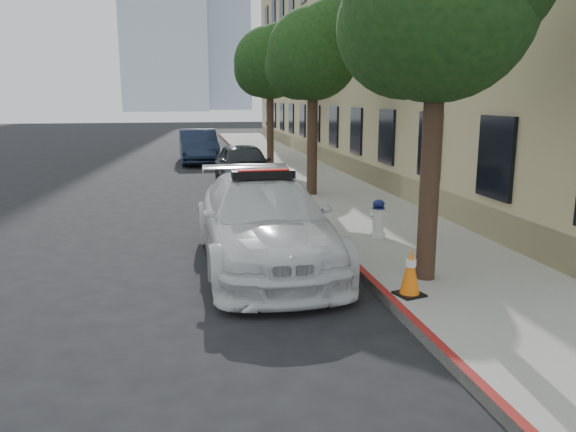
% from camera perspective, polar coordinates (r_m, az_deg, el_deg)
% --- Properties ---
extents(ground, '(120.00, 120.00, 0.00)m').
position_cam_1_polar(ground, '(10.38, -5.86, -4.56)').
color(ground, black).
rests_on(ground, ground).
extents(sidewalk, '(3.20, 50.00, 0.15)m').
position_cam_1_polar(sidewalk, '(20.60, 1.84, 3.96)').
color(sidewalk, gray).
rests_on(sidewalk, ground).
extents(curb_strip, '(0.12, 50.00, 0.15)m').
position_cam_1_polar(curb_strip, '(20.33, -2.42, 3.84)').
color(curb_strip, maroon).
rests_on(curb_strip, ground).
extents(building, '(8.00, 36.00, 10.00)m').
position_cam_1_polar(building, '(26.92, 11.71, 16.11)').
color(building, tan).
rests_on(building, ground).
extents(tower_right, '(14.00, 14.00, 44.00)m').
position_cam_1_polar(tower_right, '(146.50, -7.00, 19.34)').
color(tower_right, '#9EA8B7').
rests_on(tower_right, ground).
extents(tree_near, '(2.92, 2.82, 5.62)m').
position_cam_1_polar(tree_near, '(8.83, 15.34, 20.24)').
color(tree_near, black).
rests_on(tree_near, sidewalk).
extents(tree_mid, '(2.77, 2.64, 5.43)m').
position_cam_1_polar(tree_mid, '(16.38, 2.67, 16.22)').
color(tree_mid, black).
rests_on(tree_mid, sidewalk).
extents(tree_far, '(3.10, 3.00, 5.81)m').
position_cam_1_polar(tree_far, '(24.24, -1.79, 15.37)').
color(tree_far, black).
rests_on(tree_far, sidewalk).
extents(police_car, '(2.29, 5.43, 1.72)m').
position_cam_1_polar(police_car, '(9.95, -2.49, -0.55)').
color(police_car, silver).
rests_on(police_car, ground).
extents(parked_car_mid, '(1.91, 4.28, 1.43)m').
position_cam_1_polar(parked_car_mid, '(19.07, -4.54, 5.22)').
color(parked_car_mid, '#21252A').
rests_on(parked_car_mid, ground).
extents(parked_car_far, '(1.74, 4.65, 1.52)m').
position_cam_1_polar(parked_car_far, '(26.09, -9.10, 7.01)').
color(parked_car_far, '#141E34').
rests_on(parked_car_far, ground).
extents(fire_hydrant, '(0.33, 0.30, 0.78)m').
position_cam_1_polar(fire_hydrant, '(11.48, 9.15, -0.31)').
color(fire_hydrant, white).
rests_on(fire_hydrant, sidewalk).
extents(traffic_cone, '(0.45, 0.45, 0.70)m').
position_cam_1_polar(traffic_cone, '(8.23, 12.33, -5.57)').
color(traffic_cone, black).
rests_on(traffic_cone, sidewalk).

